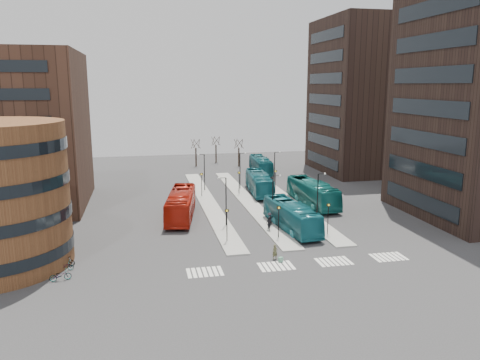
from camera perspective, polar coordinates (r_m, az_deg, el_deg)
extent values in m
plane|color=#2B2B2D|center=(43.20, 7.25, -12.22)|extent=(160.00, 160.00, 0.00)
cube|color=gray|center=(70.06, -3.93, -2.74)|extent=(2.50, 45.00, 0.15)
cube|color=gray|center=(71.11, 0.86, -2.50)|extent=(2.50, 45.00, 0.15)
cube|color=gray|center=(72.64, 5.49, -2.25)|extent=(2.50, 45.00, 0.15)
cube|color=#1A4A93|center=(47.36, 4.98, -9.65)|extent=(0.49, 0.44, 0.51)
imported|color=#AE1B0D|center=(62.32, -7.21, -2.96)|extent=(5.28, 13.42, 3.65)
imported|color=#16626E|center=(57.31, 6.29, -4.38)|extent=(4.03, 12.30, 3.36)
imported|color=#145C68|center=(75.79, 2.35, -0.36)|extent=(3.92, 12.43, 3.41)
imported|color=#13605D|center=(69.25, 8.83, -1.55)|extent=(3.93, 13.13, 3.61)
imported|color=#135761|center=(93.10, 2.54, 1.84)|extent=(3.42, 11.87, 3.27)
imported|color=#4B4B2D|center=(47.89, 4.29, -8.74)|extent=(0.59, 0.42, 1.53)
imported|color=black|center=(58.03, -6.85, -5.12)|extent=(0.77, 0.61, 1.56)
imported|color=black|center=(56.51, 3.59, -5.38)|extent=(0.83, 1.15, 1.81)
imported|color=black|center=(59.10, 3.63, -4.74)|extent=(1.07, 1.16, 1.57)
imported|color=gray|center=(45.91, -21.05, -10.80)|extent=(1.97, 1.03, 0.99)
imported|color=gray|center=(49.16, -20.43, -9.23)|extent=(1.78, 0.95, 1.03)
imported|color=gray|center=(48.11, -20.62, -9.81)|extent=(1.65, 0.59, 0.87)
cube|color=silver|center=(44.91, -6.25, -11.23)|extent=(0.35, 2.40, 0.01)
cube|color=silver|center=(44.96, -5.60, -11.20)|extent=(0.35, 2.40, 0.01)
cube|color=silver|center=(45.01, -4.96, -11.16)|extent=(0.35, 2.40, 0.01)
cube|color=silver|center=(45.07, -4.31, -11.11)|extent=(0.35, 2.40, 0.01)
cube|color=silver|center=(45.13, -3.67, -11.07)|extent=(0.35, 2.40, 0.01)
cube|color=silver|center=(45.20, -3.03, -11.03)|extent=(0.35, 2.40, 0.01)
cube|color=silver|center=(45.27, -2.40, -10.98)|extent=(0.35, 2.40, 0.01)
cube|color=silver|center=(46.04, 2.60, -10.59)|extent=(0.35, 2.40, 0.01)
cube|color=silver|center=(46.16, 3.21, -10.53)|extent=(0.35, 2.40, 0.01)
cube|color=silver|center=(46.29, 3.82, -10.48)|extent=(0.35, 2.40, 0.01)
cube|color=silver|center=(46.42, 4.42, -10.42)|extent=(0.35, 2.40, 0.01)
cube|color=silver|center=(46.55, 5.02, -10.36)|extent=(0.35, 2.40, 0.01)
cube|color=silver|center=(46.69, 5.62, -10.31)|extent=(0.35, 2.40, 0.01)
cube|color=silver|center=(46.84, 6.21, -10.25)|extent=(0.35, 2.40, 0.01)
cube|color=silver|center=(47.81, 9.69, -9.89)|extent=(0.35, 2.40, 0.01)
cube|color=silver|center=(47.99, 10.25, -9.82)|extent=(0.35, 2.40, 0.01)
cube|color=silver|center=(48.17, 10.81, -9.76)|extent=(0.35, 2.40, 0.01)
cube|color=silver|center=(48.36, 11.36, -9.70)|extent=(0.35, 2.40, 0.01)
cube|color=silver|center=(48.55, 11.91, -9.63)|extent=(0.35, 2.40, 0.01)
cube|color=silver|center=(48.75, 12.46, -9.57)|extent=(0.35, 2.40, 0.01)
cube|color=silver|center=(48.95, 13.00, -9.51)|extent=(0.35, 2.40, 0.01)
cube|color=silver|center=(50.24, 16.15, -9.12)|extent=(0.35, 2.40, 0.01)
cube|color=silver|center=(50.47, 16.65, -9.05)|extent=(0.35, 2.40, 0.01)
cube|color=silver|center=(50.70, 17.16, -8.98)|extent=(0.35, 2.40, 0.01)
cube|color=silver|center=(50.94, 17.65, -8.92)|extent=(0.35, 2.40, 0.01)
cube|color=silver|center=(51.18, 18.15, -8.85)|extent=(0.35, 2.40, 0.01)
cube|color=silver|center=(51.42, 18.64, -8.79)|extent=(0.35, 2.40, 0.01)
cube|color=silver|center=(51.67, 19.12, -8.72)|extent=(0.35, 2.40, 0.01)
cube|color=black|center=(65.58, 21.00, -2.31)|extent=(0.12, 16.00, 2.00)
cube|color=black|center=(64.79, 21.25, 1.13)|extent=(0.12, 16.00, 2.00)
cube|color=black|center=(64.24, 21.51, 4.64)|extent=(0.12, 16.00, 2.00)
cube|color=black|center=(63.94, 21.78, 8.19)|extent=(0.12, 16.00, 2.00)
cube|color=black|center=(63.88, 22.05, 11.77)|extent=(0.12, 16.00, 2.00)
cube|color=black|center=(64.08, 22.33, 15.34)|extent=(0.12, 16.00, 2.00)
cube|color=black|center=(64.52, 22.62, 18.87)|extent=(0.12, 16.00, 2.00)
cube|color=black|center=(98.35, 15.73, 9.77)|extent=(20.00, 20.00, 30.00)
cube|color=black|center=(95.27, 9.94, 2.43)|extent=(0.12, 16.00, 2.00)
cube|color=black|center=(94.73, 10.02, 4.81)|extent=(0.12, 16.00, 2.00)
cube|color=black|center=(94.36, 10.11, 7.23)|extent=(0.12, 16.00, 2.00)
cube|color=black|center=(94.15, 10.20, 9.65)|extent=(0.12, 16.00, 2.00)
cube|color=black|center=(94.11, 10.29, 12.09)|extent=(0.12, 16.00, 2.00)
cube|color=black|center=(94.25, 10.38, 14.52)|extent=(0.12, 16.00, 2.00)
cube|color=black|center=(94.55, 10.47, 16.94)|extent=(0.12, 16.00, 2.00)
cylinder|color=black|center=(52.38, -1.61, -5.60)|extent=(0.10, 0.10, 3.50)
cube|color=black|center=(51.89, -1.62, -3.75)|extent=(0.45, 0.10, 0.30)
cube|color=yellow|center=(51.84, -1.61, -3.77)|extent=(0.20, 0.02, 0.20)
cylinder|color=black|center=(73.45, -4.70, -0.62)|extent=(0.10, 0.10, 3.50)
cube|color=black|center=(73.10, -4.73, 0.72)|extent=(0.45, 0.10, 0.30)
cube|color=yellow|center=(73.04, -4.72, 0.71)|extent=(0.20, 0.02, 0.20)
cylinder|color=black|center=(53.73, 4.72, -5.19)|extent=(0.10, 0.10, 3.50)
cube|color=black|center=(53.26, 4.76, -3.39)|extent=(0.45, 0.10, 0.30)
cube|color=yellow|center=(53.20, 4.77, -3.40)|extent=(0.20, 0.02, 0.20)
cylinder|color=black|center=(74.42, -0.12, -0.42)|extent=(0.10, 0.10, 3.50)
cube|color=black|center=(74.08, -0.12, 0.91)|extent=(0.45, 0.10, 0.30)
cube|color=yellow|center=(74.02, -0.11, 0.90)|extent=(0.20, 0.02, 0.20)
cylinder|color=black|center=(55.70, 10.67, -4.75)|extent=(0.10, 0.10, 3.50)
cube|color=black|center=(55.24, 10.74, -3.01)|extent=(0.45, 0.10, 0.30)
cube|color=yellow|center=(55.19, 10.76, -3.02)|extent=(0.20, 0.02, 0.20)
cylinder|color=black|center=(75.85, 4.32, -0.22)|extent=(0.10, 0.10, 3.50)
cube|color=black|center=(75.51, 4.34, 1.08)|extent=(0.45, 0.10, 0.30)
cube|color=yellow|center=(75.46, 4.36, 1.07)|extent=(0.20, 0.02, 0.20)
cylinder|color=black|center=(57.90, -1.71, -2.64)|extent=(0.14, 0.14, 6.00)
cylinder|color=black|center=(57.16, -2.17, 0.25)|extent=(0.90, 0.08, 0.08)
sphere|color=silver|center=(57.09, -2.62, 0.24)|extent=(0.24, 0.24, 0.24)
cylinder|color=black|center=(77.22, -4.36, 0.93)|extent=(0.14, 0.14, 6.00)
cylinder|color=black|center=(76.67, -4.73, 3.13)|extent=(0.90, 0.08, 0.08)
sphere|color=silver|center=(76.61, -5.06, 3.11)|extent=(0.24, 0.24, 0.24)
cylinder|color=black|center=(59.23, 4.01, -2.34)|extent=(0.14, 0.14, 6.00)
cylinder|color=black|center=(58.71, 4.48, 0.53)|extent=(0.90, 0.08, 0.08)
sphere|color=silver|center=(58.83, 4.90, 0.54)|extent=(0.24, 0.24, 0.24)
cylinder|color=black|center=(78.22, 0.00, 1.11)|extent=(0.14, 0.14, 6.00)
cylinder|color=black|center=(77.82, 0.32, 3.29)|extent=(0.90, 0.08, 0.08)
sphere|color=silver|center=(77.92, 0.65, 3.30)|extent=(0.24, 0.24, 0.24)
cylinder|color=black|center=(61.12, 9.43, -2.03)|extent=(0.14, 0.14, 6.00)
cylinder|color=black|center=(60.65, 9.92, 0.75)|extent=(0.90, 0.08, 0.08)
sphere|color=silver|center=(60.82, 10.32, 0.76)|extent=(0.24, 0.24, 0.24)
cylinder|color=black|center=(79.66, 4.23, 1.26)|extent=(0.14, 0.14, 6.00)
cylinder|color=black|center=(79.30, 4.57, 3.41)|extent=(0.90, 0.08, 0.08)
sphere|color=silver|center=(79.43, 4.88, 3.42)|extent=(0.24, 0.24, 0.24)
cylinder|color=black|center=(101.07, -5.39, 2.78)|extent=(0.30, 0.30, 4.00)
cylinder|color=black|center=(100.75, -5.02, 4.43)|extent=(0.10, 1.56, 1.95)
cylinder|color=black|center=(101.35, -5.34, 4.46)|extent=(1.48, 0.59, 1.97)
cylinder|color=black|center=(101.01, -5.76, 4.43)|extent=(0.90, 1.31, 1.99)
cylinder|color=black|center=(100.20, -5.71, 4.37)|extent=(0.89, 1.31, 1.99)
cylinder|color=black|center=(100.03, -5.25, 4.37)|extent=(1.48, 0.58, 1.97)
cylinder|color=black|center=(105.65, -2.94, 3.20)|extent=(0.30, 0.30, 4.00)
cylinder|color=black|center=(105.38, -2.58, 4.77)|extent=(0.10, 1.56, 1.95)
cylinder|color=black|center=(105.96, -2.90, 4.81)|extent=(1.48, 0.59, 1.97)
cylinder|color=black|center=(105.59, -3.30, 4.78)|extent=(0.90, 1.31, 1.99)
cylinder|color=black|center=(104.78, -3.23, 4.73)|extent=(0.89, 1.31, 1.99)
cylinder|color=black|center=(104.65, -2.78, 4.72)|extent=(1.48, 0.58, 1.97)
cylinder|color=black|center=(100.53, -0.15, 2.79)|extent=(0.30, 0.30, 4.00)
cylinder|color=black|center=(100.27, 0.25, 4.44)|extent=(0.10, 1.56, 1.95)
cylinder|color=black|center=(100.82, -0.10, 4.47)|extent=(1.48, 0.59, 1.97)
cylinder|color=black|center=(100.42, -0.51, 4.45)|extent=(0.90, 1.31, 1.99)
cylinder|color=black|center=(99.62, -0.42, 4.39)|extent=(0.89, 1.31, 1.99)
cylinder|color=black|center=(99.53, 0.05, 4.38)|extent=(1.48, 0.58, 1.97)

